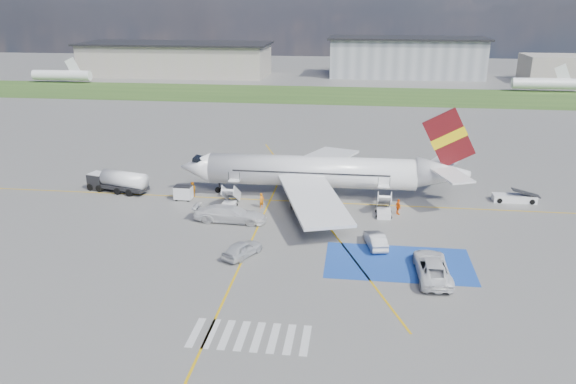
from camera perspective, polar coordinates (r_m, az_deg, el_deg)
name	(u,v)px	position (r m, az deg, el deg)	size (l,w,h in m)	color
ground	(299,241)	(59.04, 1.17, -4.98)	(400.00, 400.00, 0.00)	#60605E
grass_strip	(338,95)	(150.68, 5.11, 9.78)	(400.00, 30.00, 0.01)	#2D4C1E
taxiway_line_main	(310,202)	(70.12, 2.22, -1.01)	(120.00, 0.20, 0.01)	gold
taxiway_line_cross	(232,283)	(50.93, -5.74, -9.20)	(0.20, 60.00, 0.01)	gold
taxiway_line_diag	(310,202)	(70.12, 2.22, -1.01)	(0.20, 60.00, 0.01)	gold
staging_box	(398,263)	(55.32, 11.15, -7.09)	(14.00, 8.00, 0.01)	#1A429F
crosswalk	(250,336)	(43.61, -3.89, -14.42)	(9.00, 4.00, 0.01)	silver
terminal_west	(177,60)	(194.33, -11.24, 13.05)	(60.00, 22.00, 10.00)	#9F9989
terminal_centre	(406,58)	(190.05, 11.89, 13.19)	(48.00, 18.00, 12.00)	gray
airliner	(323,172)	(70.84, 3.61, 2.06)	(36.81, 32.95, 11.92)	white
airstairs_fwd	(229,203)	(68.29, -5.99, -1.12)	(1.90, 5.20, 3.60)	white
airstairs_aft	(384,210)	(66.68, 9.70, -1.80)	(1.90, 5.20, 3.60)	white
fuel_tanker	(118,183)	(76.71, -16.88, 0.89)	(8.73, 4.35, 2.88)	black
gpu_cart	(183,194)	(71.78, -10.58, -0.16)	(2.24, 1.47, 1.84)	white
belt_loader	(515,198)	(75.59, 22.03, -0.61)	(5.62, 2.17, 1.67)	white
car_silver_a	(242,249)	(55.47, -4.67, -5.78)	(1.89, 4.70, 1.60)	#B2B4BA
car_silver_b	(375,240)	(58.06, 8.88, -4.81)	(1.63, 4.69, 1.54)	#ACAEB3
van_white_a	(433,264)	(53.11, 14.47, -7.12)	(2.84, 6.15, 2.31)	white
van_white_b	(230,211)	(63.92, -5.91, -1.97)	(2.54, 6.24, 2.45)	silver
crew_fwd	(262,201)	(67.90, -2.70, -0.88)	(0.68, 0.44, 1.85)	orange
crew_nose	(193,189)	(72.71, -9.66, 0.27)	(0.94, 0.73, 1.94)	orange
crew_aft	(398,207)	(66.99, 11.13, -1.49)	(1.11, 0.46, 1.89)	orange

